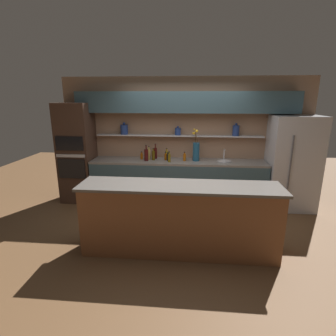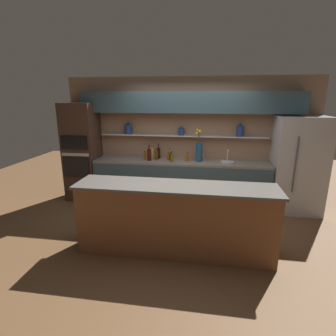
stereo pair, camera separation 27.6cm
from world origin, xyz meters
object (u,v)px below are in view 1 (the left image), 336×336
(bottle_wine_6, at_px, (155,153))
(bottle_oil_7, at_px, (153,155))
(sink_fixture, at_px, (224,160))
(bottle_sauce_8, at_px, (185,157))
(oven_tower, at_px, (77,153))
(flower_vase, at_px, (196,151))
(bottle_spirit_0, at_px, (149,154))
(bottle_oil_4, at_px, (169,158))
(bottle_sauce_5, at_px, (142,156))
(bottle_oil_2, at_px, (167,155))
(bottle_sauce_9, at_px, (166,157))
(bottle_sauce_1, at_px, (168,157))
(refrigerator, at_px, (292,163))
(bottle_wine_3, at_px, (146,155))

(bottle_wine_6, relative_size, bottle_oil_7, 1.28)
(sink_fixture, distance_m, bottle_sauce_8, 0.81)
(oven_tower, relative_size, flower_vase, 3.12)
(bottle_spirit_0, relative_size, bottle_oil_4, 1.28)
(sink_fixture, height_order, bottle_sauce_5, sink_fixture)
(bottle_oil_2, height_order, bottle_sauce_5, bottle_oil_2)
(bottle_oil_2, xyz_separation_m, bottle_sauce_9, (-0.01, -0.12, -0.02))
(bottle_sauce_5, bearing_deg, bottle_spirit_0, -3.61)
(bottle_sauce_5, bearing_deg, bottle_oil_4, -18.75)
(bottle_sauce_5, bearing_deg, bottle_oil_2, 10.00)
(bottle_spirit_0, relative_size, bottle_sauce_9, 1.66)
(bottle_oil_2, distance_m, bottle_wine_6, 0.24)
(bottle_oil_2, bearing_deg, bottle_sauce_8, -22.71)
(sink_fixture, xyz_separation_m, bottle_oil_7, (-1.46, -0.00, 0.08))
(oven_tower, relative_size, sink_fixture, 7.49)
(bottle_oil_7, relative_size, bottle_sauce_8, 1.35)
(bottle_oil_7, bearing_deg, bottle_wine_6, 78.80)
(bottle_spirit_0, bearing_deg, bottle_oil_4, -23.62)
(bottle_sauce_1, distance_m, bottle_sauce_8, 0.34)
(bottle_oil_7, xyz_separation_m, bottle_sauce_8, (0.65, -0.02, -0.02))
(oven_tower, relative_size, bottle_sauce_1, 11.84)
(refrigerator, bearing_deg, bottle_wine_6, 176.32)
(sink_fixture, distance_m, bottle_oil_2, 1.20)
(bottle_sauce_9, bearing_deg, bottle_sauce_1, -45.90)
(refrigerator, distance_m, bottle_wine_6, 2.76)
(bottle_oil_4, distance_m, bottle_oil_7, 0.38)
(bottle_sauce_5, xyz_separation_m, bottle_sauce_8, (0.91, -0.07, 0.01))
(bottle_wine_3, height_order, bottle_wine_6, bottle_wine_3)
(bottle_sauce_5, distance_m, bottle_wine_6, 0.30)
(bottle_wine_3, distance_m, bottle_sauce_9, 0.40)
(bottle_oil_4, bearing_deg, bottle_oil_2, 104.84)
(flower_vase, distance_m, bottle_oil_2, 0.64)
(bottle_wine_6, bearing_deg, bottle_spirit_0, -145.44)
(refrigerator, distance_m, oven_tower, 4.41)
(bottle_oil_2, relative_size, bottle_oil_7, 0.91)
(sink_fixture, distance_m, bottle_oil_4, 1.13)
(oven_tower, relative_size, bottle_oil_2, 9.04)
(oven_tower, height_order, bottle_sauce_9, oven_tower)
(bottle_sauce_9, bearing_deg, flower_vase, -0.75)
(sink_fixture, distance_m, bottle_sauce_5, 1.72)
(bottle_wine_3, bearing_deg, bottle_wine_6, 51.50)
(bottle_oil_4, distance_m, bottle_sauce_9, 0.20)
(flower_vase, xyz_separation_m, bottle_sauce_8, (-0.23, -0.03, -0.13))
(bottle_oil_2, relative_size, bottle_oil_4, 1.04)
(bottle_oil_2, xyz_separation_m, bottle_sauce_8, (0.38, -0.16, -0.01))
(flower_vase, height_order, bottle_sauce_9, flower_vase)
(bottle_spirit_0, xyz_separation_m, bottle_sauce_8, (0.75, -0.06, -0.04))
(bottle_wine_6, bearing_deg, refrigerator, -3.68)
(sink_fixture, relative_size, bottle_wine_3, 0.84)
(bottle_oil_7, distance_m, bottle_sauce_9, 0.26)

